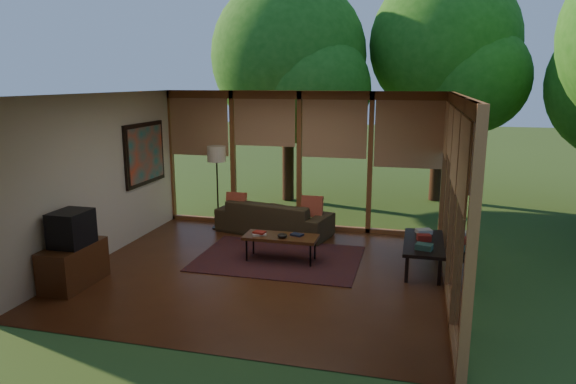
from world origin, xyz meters
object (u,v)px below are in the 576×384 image
(sofa, at_px, (274,217))
(coffee_table, at_px, (281,238))
(floor_lamp, at_px, (217,159))
(television, at_px, (71,228))
(media_cabinet, at_px, (74,265))
(side_console, at_px, (424,244))

(sofa, distance_m, coffee_table, 1.56)
(floor_lamp, bearing_deg, television, -105.68)
(sofa, xyz_separation_m, television, (-2.07, -3.18, 0.53))
(media_cabinet, height_order, television, television)
(television, bearing_deg, sofa, 56.90)
(side_console, bearing_deg, floor_lamp, 161.20)
(side_console, bearing_deg, coffee_table, -175.81)
(television, bearing_deg, media_cabinet, 180.00)
(television, height_order, coffee_table, television)
(floor_lamp, bearing_deg, media_cabinet, -106.01)
(sofa, relative_size, coffee_table, 1.83)
(coffee_table, distance_m, side_console, 2.25)
(coffee_table, bearing_deg, side_console, 4.19)
(television, xyz_separation_m, side_console, (4.85, 1.88, -0.44))
(floor_lamp, bearing_deg, side_console, -18.80)
(floor_lamp, relative_size, side_console, 1.18)
(media_cabinet, distance_m, floor_lamp, 3.53)
(sofa, relative_size, side_console, 1.57)
(media_cabinet, xyz_separation_m, floor_lamp, (0.93, 3.22, 1.11))
(side_console, bearing_deg, sofa, 154.88)
(coffee_table, bearing_deg, floor_lamp, 138.36)
(media_cabinet, distance_m, television, 0.55)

